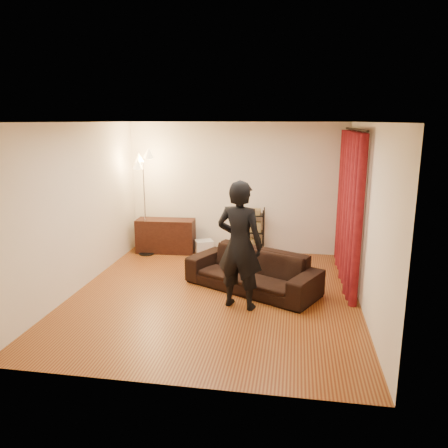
% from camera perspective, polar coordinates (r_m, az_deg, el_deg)
% --- Properties ---
extents(floor, '(5.00, 5.00, 0.00)m').
position_cam_1_polar(floor, '(7.09, -1.21, -9.21)').
color(floor, brown).
rests_on(floor, ground).
extents(ceiling, '(5.00, 5.00, 0.00)m').
position_cam_1_polar(ceiling, '(6.55, -1.32, 13.16)').
color(ceiling, white).
rests_on(ceiling, ground).
extents(wall_back, '(5.00, 0.00, 5.00)m').
position_cam_1_polar(wall_back, '(9.12, 1.63, 4.70)').
color(wall_back, beige).
rests_on(wall_back, ground).
extents(wall_front, '(5.00, 0.00, 5.00)m').
position_cam_1_polar(wall_front, '(4.34, -7.36, -5.16)').
color(wall_front, beige).
rests_on(wall_front, ground).
extents(wall_left, '(0.00, 5.00, 5.00)m').
position_cam_1_polar(wall_left, '(7.44, -18.57, 2.03)').
color(wall_left, beige).
rests_on(wall_left, ground).
extents(wall_right, '(0.00, 5.00, 5.00)m').
position_cam_1_polar(wall_right, '(6.66, 18.12, 0.81)').
color(wall_right, beige).
rests_on(wall_right, ground).
extents(curtain_rod, '(0.04, 2.65, 0.04)m').
position_cam_1_polar(curtain_rod, '(7.62, 16.80, 11.74)').
color(curtain_rod, black).
rests_on(curtain_rod, wall_right).
extents(curtain, '(0.22, 2.65, 2.55)m').
position_cam_1_polar(curtain, '(7.76, 16.01, 2.08)').
color(curtain, maroon).
rests_on(curtain, ground).
extents(sofa, '(2.35, 1.77, 0.64)m').
position_cam_1_polar(sofa, '(7.22, 3.70, -6.09)').
color(sofa, black).
rests_on(sofa, ground).
extents(person, '(0.79, 0.62, 1.91)m').
position_cam_1_polar(person, '(6.35, 2.06, -2.79)').
color(person, black).
rests_on(person, ground).
extents(media_cabinet, '(1.23, 0.52, 0.71)m').
position_cam_1_polar(media_cabinet, '(9.30, -7.61, -1.53)').
color(media_cabinet, black).
rests_on(media_cabinet, ground).
extents(storage_boxes, '(0.43, 0.40, 0.29)m').
position_cam_1_polar(storage_boxes, '(9.15, -2.63, -3.02)').
color(storage_boxes, beige).
rests_on(storage_boxes, ground).
extents(wire_shelf, '(0.47, 0.35, 0.98)m').
position_cam_1_polar(wire_shelf, '(9.00, 3.74, -1.01)').
color(wire_shelf, black).
rests_on(wire_shelf, ground).
extents(floor_lamp, '(0.38, 0.38, 2.10)m').
position_cam_1_polar(floor_lamp, '(9.04, -10.33, 2.49)').
color(floor_lamp, silver).
rests_on(floor_lamp, ground).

